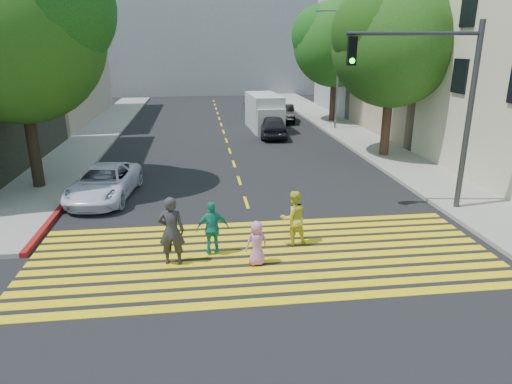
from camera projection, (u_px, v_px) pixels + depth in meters
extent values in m
plane|color=black|center=(270.00, 277.00, 12.07)|extent=(120.00, 120.00, 0.00)
cube|color=gray|center=(101.00, 131.00, 31.77)|extent=(3.00, 40.00, 0.15)
cube|color=gray|center=(372.00, 146.00, 27.21)|extent=(3.00, 60.00, 0.15)
cube|color=maroon|center=(61.00, 208.00, 16.88)|extent=(0.20, 8.00, 0.16)
cube|color=yellow|center=(278.00, 301.00, 10.94)|extent=(13.40, 0.35, 0.01)
cube|color=yellow|center=(274.00, 289.00, 11.46)|extent=(13.40, 0.35, 0.01)
cube|color=yellow|center=(271.00, 279.00, 11.98)|extent=(13.40, 0.35, 0.01)
cube|color=yellow|center=(268.00, 269.00, 12.49)|extent=(13.40, 0.35, 0.01)
cube|color=yellow|center=(265.00, 260.00, 13.01)|extent=(13.40, 0.35, 0.01)
cube|color=yellow|center=(262.00, 252.00, 13.53)|extent=(13.40, 0.35, 0.01)
cube|color=yellow|center=(260.00, 244.00, 14.05)|extent=(13.40, 0.35, 0.01)
cube|color=yellow|center=(257.00, 237.00, 14.57)|extent=(13.40, 0.35, 0.01)
cube|color=yellow|center=(255.00, 230.00, 15.09)|extent=(13.40, 0.35, 0.01)
cube|color=yellow|center=(253.00, 224.00, 15.61)|extent=(13.40, 0.35, 0.01)
cube|color=yellow|center=(246.00, 202.00, 17.73)|extent=(0.12, 1.40, 0.01)
cube|color=yellow|center=(239.00, 180.00, 20.56)|extent=(0.12, 1.40, 0.01)
cube|color=yellow|center=(234.00, 164.00, 23.39)|extent=(0.12, 1.40, 0.01)
cube|color=yellow|center=(230.00, 151.00, 26.21)|extent=(0.12, 1.40, 0.01)
cube|color=yellow|center=(226.00, 140.00, 29.04)|extent=(0.12, 1.40, 0.01)
cube|color=yellow|center=(224.00, 132.00, 31.87)|extent=(0.12, 1.40, 0.01)
cube|color=yellow|center=(221.00, 125.00, 34.70)|extent=(0.12, 1.40, 0.01)
cube|color=yellow|center=(219.00, 118.00, 37.53)|extent=(0.12, 1.40, 0.01)
cube|color=yellow|center=(218.00, 113.00, 40.36)|extent=(0.12, 1.40, 0.01)
cube|color=yellow|center=(216.00, 109.00, 43.19)|extent=(0.12, 1.40, 0.01)
cube|color=yellow|center=(215.00, 105.00, 46.02)|extent=(0.12, 1.40, 0.01)
cube|color=yellow|center=(214.00, 101.00, 48.84)|extent=(0.12, 1.40, 0.01)
cube|color=tan|center=(9.00, 56.00, 35.00)|extent=(12.00, 16.00, 10.00)
cube|color=tan|center=(450.00, 57.00, 30.23)|extent=(10.00, 10.00, 10.00)
cube|color=gray|center=(385.00, 54.00, 40.61)|extent=(10.00, 10.00, 10.00)
cube|color=gray|center=(209.00, 42.00, 55.47)|extent=(30.00, 8.00, 12.00)
cylinder|color=black|center=(34.00, 149.00, 18.80)|extent=(0.60, 0.60, 3.48)
sphere|color=#2F5B1C|center=(16.00, 36.00, 17.42)|extent=(8.77, 8.77, 6.71)
sphere|color=black|center=(48.00, 7.00, 17.06)|extent=(6.58, 6.58, 5.03)
cylinder|color=#39211B|center=(386.00, 127.00, 24.31)|extent=(0.50, 0.50, 3.30)
sphere|color=#0E360D|center=(393.00, 46.00, 23.03)|extent=(6.33, 6.33, 6.21)
sphere|color=#103414|center=(416.00, 26.00, 23.18)|extent=(4.74, 4.74, 4.66)
sphere|color=#0C410B|center=(375.00, 32.00, 22.52)|extent=(4.43, 4.43, 4.35)
cylinder|color=#4A3826|center=(333.00, 101.00, 35.26)|extent=(0.55, 0.55, 3.31)
sphere|color=#194316|center=(336.00, 44.00, 33.96)|extent=(7.49, 7.49, 6.30)
sphere|color=#0D390F|center=(353.00, 31.00, 33.86)|extent=(5.62, 5.62, 4.73)
sphere|color=#0C4A09|center=(321.00, 35.00, 33.65)|extent=(5.24, 5.24, 4.41)
imported|color=#2D2C30|center=(171.00, 231.00, 12.52)|extent=(0.76, 0.53, 1.98)
imported|color=yellow|center=(293.00, 218.00, 13.84)|extent=(0.94, 0.80, 1.71)
imported|color=#CE7BB2|center=(257.00, 243.00, 12.58)|extent=(0.70, 0.54, 1.28)
imported|color=#1A8E7A|center=(213.00, 228.00, 13.14)|extent=(0.98, 0.49, 1.62)
imported|color=silver|center=(104.00, 183.00, 18.02)|extent=(2.65, 4.87, 1.30)
imported|color=black|center=(273.00, 126.00, 29.86)|extent=(2.09, 4.40, 1.45)
imported|color=#AFAFAF|center=(258.00, 103.00, 41.67)|extent=(2.52, 4.75, 1.31)
imported|color=black|center=(285.00, 113.00, 35.76)|extent=(1.84, 4.09, 1.30)
cube|color=silver|center=(264.00, 112.00, 32.48)|extent=(2.20, 5.03, 2.47)
cube|color=silver|center=(270.00, 122.00, 30.55)|extent=(1.93, 1.27, 1.78)
cylinder|color=black|center=(257.00, 129.00, 30.97)|extent=(0.28, 0.70, 0.69)
cylinder|color=black|center=(280.00, 128.00, 31.22)|extent=(0.28, 0.70, 0.69)
cylinder|color=black|center=(249.00, 121.00, 34.30)|extent=(0.28, 0.70, 0.69)
cylinder|color=black|center=(270.00, 120.00, 34.55)|extent=(0.28, 0.70, 0.69)
cylinder|color=#373639|center=(468.00, 121.00, 15.87)|extent=(0.22, 0.22, 6.65)
cylinder|color=#2A2C35|center=(414.00, 33.00, 15.00)|extent=(4.41, 0.72, 0.13)
cube|color=black|center=(352.00, 51.00, 15.18)|extent=(0.32, 0.32, 0.93)
sphere|color=#1DCC0D|center=(352.00, 61.00, 15.13)|extent=(0.20, 0.20, 0.18)
cylinder|color=slate|center=(338.00, 71.00, 31.35)|extent=(0.15, 0.15, 8.13)
cylinder|color=slate|center=(329.00, 10.00, 30.05)|extent=(1.63, 0.12, 0.11)
cube|color=gray|center=(319.00, 11.00, 29.98)|extent=(0.45, 0.20, 0.14)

